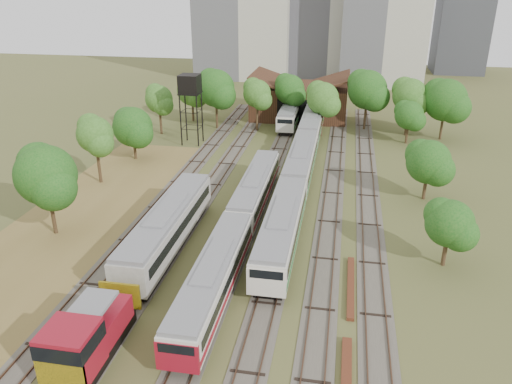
% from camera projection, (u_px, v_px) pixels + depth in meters
% --- Properties ---
extents(ground, '(240.00, 240.00, 0.00)m').
position_uv_depth(ground, '(231.00, 328.00, 34.81)').
color(ground, '#475123').
rests_on(ground, ground).
extents(dry_grass_patch, '(14.00, 60.00, 0.04)m').
position_uv_depth(dry_grass_patch, '(56.00, 248.00, 44.97)').
color(dry_grass_patch, brown).
rests_on(dry_grass_patch, ground).
extents(tracks, '(24.60, 80.00, 0.19)m').
position_uv_depth(tracks, '(274.00, 189.00, 57.48)').
color(tracks, '#4C473D').
rests_on(tracks, ground).
extents(railcar_red_set, '(2.72, 34.58, 3.35)m').
position_uv_depth(railcar_red_set, '(238.00, 227.00, 45.06)').
color(railcar_red_set, black).
rests_on(railcar_red_set, ground).
extents(railcar_green_set, '(2.98, 52.08, 3.69)m').
position_uv_depth(railcar_green_set, '(301.00, 163.00, 59.87)').
color(railcar_green_set, black).
rests_on(railcar_green_set, ground).
extents(railcar_rear, '(2.77, 16.08, 3.42)m').
position_uv_depth(railcar_rear, '(291.00, 113.00, 82.59)').
color(railcar_rear, black).
rests_on(railcar_rear, ground).
extents(shunter_locomotive, '(3.05, 8.12, 4.00)m').
position_uv_depth(shunter_locomotive, '(86.00, 339.00, 30.83)').
color(shunter_locomotive, black).
rests_on(shunter_locomotive, ground).
extents(old_grey_coach, '(3.09, 18.00, 3.82)m').
position_uv_depth(old_grey_coach, '(168.00, 227.00, 44.29)').
color(old_grey_coach, black).
rests_on(old_grey_coach, ground).
extents(water_tower, '(2.89, 2.89, 10.01)m').
position_uv_depth(water_tower, '(190.00, 86.00, 70.10)').
color(water_tower, black).
rests_on(water_tower, ground).
extents(rail_pile_far, '(0.53, 8.53, 0.28)m').
position_uv_depth(rail_pile_far, '(351.00, 286.00, 39.25)').
color(rail_pile_far, '#5E2D1A').
rests_on(rail_pile_far, ground).
extents(maintenance_shed, '(16.45, 11.55, 7.58)m').
position_uv_depth(maintenance_shed, '(300.00, 100.00, 86.19)').
color(maintenance_shed, '#351F13').
rests_on(maintenance_shed, ground).
extents(tree_band_left, '(6.80, 56.51, 8.74)m').
position_uv_depth(tree_band_left, '(60.00, 168.00, 49.40)').
color(tree_band_left, '#382616').
rests_on(tree_band_left, ground).
extents(tree_band_far, '(45.26, 10.69, 9.42)m').
position_uv_depth(tree_band_far, '(324.00, 93.00, 76.97)').
color(tree_band_far, '#382616').
rests_on(tree_band_far, ground).
extents(tree_band_right, '(4.74, 38.42, 6.70)m').
position_uv_depth(tree_band_right, '(425.00, 156.00, 55.44)').
color(tree_band_right, '#382616').
rests_on(tree_band_right, ground).
extents(tower_far_right, '(12.00, 12.00, 28.00)m').
position_uv_depth(tower_far_right, '(463.00, 14.00, 123.06)').
color(tower_far_right, '#3E4045').
rests_on(tower_far_right, ground).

